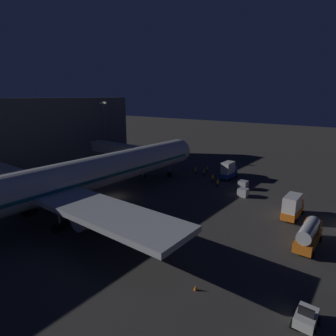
# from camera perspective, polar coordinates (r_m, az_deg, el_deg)

# --- Properties ---
(ground_plane) EXTENTS (320.00, 320.00, 0.00)m
(ground_plane) POSITION_cam_1_polar(r_m,az_deg,el_deg) (52.96, -10.84, -5.82)
(ground_plane) COLOR #383533
(airliner_at_gate) EXTENTS (48.20, 68.41, 17.93)m
(airliner_at_gate) POSITION_cam_1_polar(r_m,az_deg,el_deg) (45.13, -21.68, -2.83)
(airliner_at_gate) COLOR silver
(airliner_at_gate) RESTS_ON ground_plane
(jet_bridge) EXTENTS (19.38, 3.40, 7.12)m
(jet_bridge) POSITION_cam_1_polar(r_m,az_deg,el_deg) (67.65, -8.73, 3.60)
(jet_bridge) COLOR #9E9E99
(jet_bridge) RESTS_ON ground_plane
(apron_floodlight_mast) EXTENTS (2.90, 0.50, 16.63)m
(apron_floodlight_mast) POSITION_cam_1_polar(r_m,az_deg,el_deg) (82.32, -12.89, 8.24)
(apron_floodlight_mast) COLOR #59595E
(apron_floodlight_mast) RESTS_ON ground_plane
(cargo_truck_aft) EXTENTS (2.36, 5.00, 3.93)m
(cargo_truck_aft) POSITION_cam_1_polar(r_m,az_deg,el_deg) (64.25, 12.25, -0.46)
(cargo_truck_aft) COLOR #234C9E
(cargo_truck_aft) RESTS_ON ground_plane
(baggage_tug_spare) EXTENTS (1.86, 2.43, 1.95)m
(baggage_tug_spare) POSITION_cam_1_polar(r_m,az_deg,el_deg) (27.84, 26.30, -25.73)
(baggage_tug_spare) COLOR silver
(baggage_tug_spare) RESTS_ON ground_plane
(catering_truck) EXTENTS (2.36, 5.74, 3.74)m
(catering_truck) POSITION_cam_1_polar(r_m,az_deg,el_deg) (46.88, 24.06, -7.13)
(catering_truck) COLOR orange
(catering_truck) RESTS_ON ground_plane
(fuel_tanker) EXTENTS (2.46, 6.51, 3.15)m
(fuel_tanker) POSITION_cam_1_polar(r_m,az_deg,el_deg) (39.45, 26.76, -11.87)
(fuel_tanker) COLOR orange
(fuel_tanker) RESTS_ON ground_plane
(baggage_container_near_belt) EXTENTS (1.65, 1.68, 1.68)m
(baggage_container_near_belt) POSITION_cam_1_polar(r_m,az_deg,el_deg) (58.14, 15.06, -3.35)
(baggage_container_near_belt) COLOR #B7BABF
(baggage_container_near_belt) RESTS_ON ground_plane
(baggage_container_mid_row) EXTENTS (1.71, 1.59, 1.47)m
(baggage_container_mid_row) POSITION_cam_1_polar(r_m,az_deg,el_deg) (54.02, 15.04, -4.83)
(baggage_container_mid_row) COLOR #B7BABF
(baggage_container_mid_row) RESTS_ON ground_plane
(ground_crew_near_nose_gear) EXTENTS (0.40, 0.40, 1.71)m
(ground_crew_near_nose_gear) POSITION_cam_1_polar(r_m,az_deg,el_deg) (58.12, 10.06, -2.97)
(ground_crew_near_nose_gear) COLOR black
(ground_crew_near_nose_gear) RESTS_ON ground_plane
(ground_crew_by_belt_loader) EXTENTS (0.40, 0.40, 1.86)m
(ground_crew_by_belt_loader) POSITION_cam_1_polar(r_m,az_deg,el_deg) (60.63, 9.03, -2.11)
(ground_crew_by_belt_loader) COLOR black
(ground_crew_by_belt_loader) RESTS_ON ground_plane
(ground_crew_marshaller_fwd) EXTENTS (0.40, 0.40, 1.79)m
(ground_crew_marshaller_fwd) POSITION_cam_1_polar(r_m,az_deg,el_deg) (65.40, 7.34, -0.86)
(ground_crew_marshaller_fwd) COLOR black
(ground_crew_marshaller_fwd) RESTS_ON ground_plane
(ground_crew_under_port_wing) EXTENTS (0.40, 0.40, 1.86)m
(ground_crew_under_port_wing) POSITION_cam_1_polar(r_m,az_deg,el_deg) (68.15, 7.99, -0.22)
(ground_crew_under_port_wing) COLOR black
(ground_crew_under_port_wing) RESTS_ON ground_plane
(ground_crew_by_tug) EXTENTS (0.40, 0.40, 1.86)m
(ground_crew_by_tug) POSITION_cam_1_polar(r_m,az_deg,el_deg) (66.67, 5.68, -0.48)
(ground_crew_by_tug) COLOR black
(ground_crew_by_tug) RESTS_ON ground_plane
(traffic_cone_nose_port) EXTENTS (0.36, 0.36, 0.55)m
(traffic_cone_nose_port) POSITION_cam_1_polar(r_m,az_deg,el_deg) (67.77, 4.62, -0.87)
(traffic_cone_nose_port) COLOR orange
(traffic_cone_nose_port) RESTS_ON ground_plane
(traffic_cone_nose_starboard) EXTENTS (0.36, 0.36, 0.55)m
(traffic_cone_nose_starboard) POSITION_cam_1_polar(r_m,az_deg,el_deg) (70.16, 1.61, -0.29)
(traffic_cone_nose_starboard) COLOR orange
(traffic_cone_nose_starboard) RESTS_ON ground_plane
(traffic_cone_wingtip_svc_side) EXTENTS (0.36, 0.36, 0.55)m
(traffic_cone_wingtip_svc_side) POSITION_cam_1_polar(r_m,az_deg,el_deg) (29.30, 5.65, -23.10)
(traffic_cone_wingtip_svc_side) COLOR orange
(traffic_cone_wingtip_svc_side) RESTS_ON ground_plane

